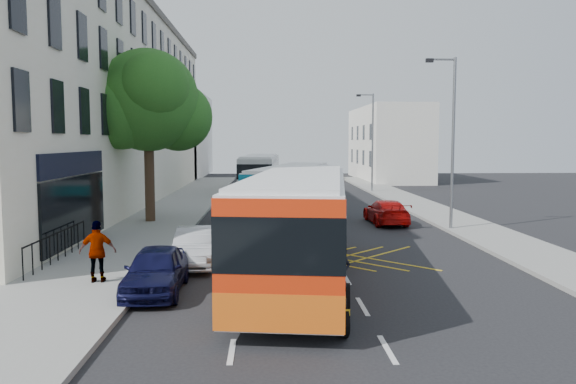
{
  "coord_description": "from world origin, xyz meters",
  "views": [
    {
      "loc": [
        -2.49,
        -14.12,
        4.28
      ],
      "look_at": [
        -1.59,
        8.71,
        2.2
      ],
      "focal_mm": 35.0,
      "sensor_mm": 36.0,
      "label": 1
    }
  ],
  "objects": [
    {
      "name": "ground",
      "position": [
        0.0,
        0.0,
        0.0
      ],
      "size": [
        120.0,
        120.0,
        0.0
      ],
      "primitive_type": "plane",
      "color": "black",
      "rests_on": "ground"
    },
    {
      "name": "pavement_left",
      "position": [
        -8.5,
        15.0,
        0.07
      ],
      "size": [
        5.0,
        70.0,
        0.15
      ],
      "primitive_type": "cube",
      "color": "gray",
      "rests_on": "ground"
    },
    {
      "name": "pavement_right",
      "position": [
        7.5,
        15.0,
        0.07
      ],
      "size": [
        3.0,
        70.0,
        0.15
      ],
      "primitive_type": "cube",
      "color": "gray",
      "rests_on": "ground"
    },
    {
      "name": "terrace_main",
      "position": [
        -14.0,
        24.49,
        6.76
      ],
      "size": [
        8.3,
        45.0,
        13.5
      ],
      "color": "beige",
      "rests_on": "ground"
    },
    {
      "name": "terrace_far",
      "position": [
        -14.0,
        55.0,
        5.0
      ],
      "size": [
        8.0,
        20.0,
        10.0
      ],
      "primitive_type": "cube",
      "color": "silver",
      "rests_on": "ground"
    },
    {
      "name": "building_right",
      "position": [
        11.0,
        48.0,
        4.0
      ],
      "size": [
        6.0,
        18.0,
        8.0
      ],
      "primitive_type": "cube",
      "color": "silver",
      "rests_on": "ground"
    },
    {
      "name": "street_tree",
      "position": [
        -8.51,
        14.97,
        6.29
      ],
      "size": [
        6.3,
        5.7,
        8.8
      ],
      "color": "#382619",
      "rests_on": "pavement_left"
    },
    {
      "name": "lamp_near",
      "position": [
        6.2,
        12.0,
        4.62
      ],
      "size": [
        1.45,
        0.15,
        8.0
      ],
      "color": "slate",
      "rests_on": "pavement_right"
    },
    {
      "name": "lamp_far",
      "position": [
        6.2,
        32.0,
        4.62
      ],
      "size": [
        1.45,
        0.15,
        8.0
      ],
      "color": "slate",
      "rests_on": "pavement_right"
    },
    {
      "name": "railings",
      "position": [
        -9.7,
        5.3,
        0.72
      ],
      "size": [
        0.08,
        5.6,
        1.14
      ],
      "primitive_type": null,
      "color": "black",
      "rests_on": "pavement_left"
    },
    {
      "name": "bus_near",
      "position": [
        -1.49,
        2.73,
        1.74
      ],
      "size": [
        4.23,
        12.01,
        3.31
      ],
      "rotation": [
        0.0,
        0.0,
        -0.13
      ],
      "color": "silver",
      "rests_on": "ground"
    },
    {
      "name": "bus_mid",
      "position": [
        -1.18,
        15.34,
        1.56
      ],
      "size": [
        5.09,
        10.81,
        2.96
      ],
      "rotation": [
        0.0,
        0.0,
        -0.26
      ],
      "color": "silver",
      "rests_on": "ground"
    },
    {
      "name": "bus_far",
      "position": [
        -2.97,
        31.78,
        1.65
      ],
      "size": [
        3.32,
        11.26,
        3.12
      ],
      "rotation": [
        0.0,
        0.0,
        -0.07
      ],
      "color": "silver",
      "rests_on": "ground"
    },
    {
      "name": "motorbike",
      "position": [
        -0.9,
        -1.47,
        0.99
      ],
      "size": [
        0.78,
        2.39,
        2.12
      ],
      "rotation": [
        0.0,
        0.0,
        0.11
      ],
      "color": "black",
      "rests_on": "ground"
    },
    {
      "name": "parked_car_blue",
      "position": [
        -5.6,
        1.54,
        0.66
      ],
      "size": [
        1.64,
        3.89,
        1.32
      ],
      "primitive_type": "imported",
      "rotation": [
        0.0,
        0.0,
        0.02
      ],
      "color": "black",
      "rests_on": "ground"
    },
    {
      "name": "parked_car_silver",
      "position": [
        -4.9,
        5.1,
        0.65
      ],
      "size": [
        1.4,
        3.94,
        1.29
      ],
      "primitive_type": "imported",
      "rotation": [
        0.0,
        0.0,
        0.01
      ],
      "color": "#B2B5BA",
      "rests_on": "ground"
    },
    {
      "name": "red_hatchback",
      "position": [
        3.73,
        14.5,
        0.63
      ],
      "size": [
        1.86,
        4.36,
        1.25
      ],
      "primitive_type": "imported",
      "rotation": [
        0.0,
        0.0,
        3.17
      ],
      "color": "#B10907",
      "rests_on": "ground"
    },
    {
      "name": "distant_car_grey",
      "position": [
        -2.85,
        39.47,
        0.74
      ],
      "size": [
        2.87,
        5.49,
        1.48
      ],
      "primitive_type": "imported",
      "rotation": [
        0.0,
        0.0,
        -0.08
      ],
      "color": "#3C3E43",
      "rests_on": "ground"
    },
    {
      "name": "distant_car_dark",
      "position": [
        4.37,
        47.94,
        0.74
      ],
      "size": [
        2.09,
        4.67,
        1.49
      ],
      "primitive_type": "imported",
      "rotation": [
        0.0,
        0.0,
        3.02
      ],
      "color": "black",
      "rests_on": "ground"
    },
    {
      "name": "pedestrian_far",
      "position": [
        -7.42,
        2.26,
        1.06
      ],
      "size": [
        1.08,
        0.49,
        1.82
      ],
      "primitive_type": "imported",
      "rotation": [
        0.0,
        0.0,
        3.19
      ],
      "color": "gray",
      "rests_on": "pavement_left"
    }
  ]
}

